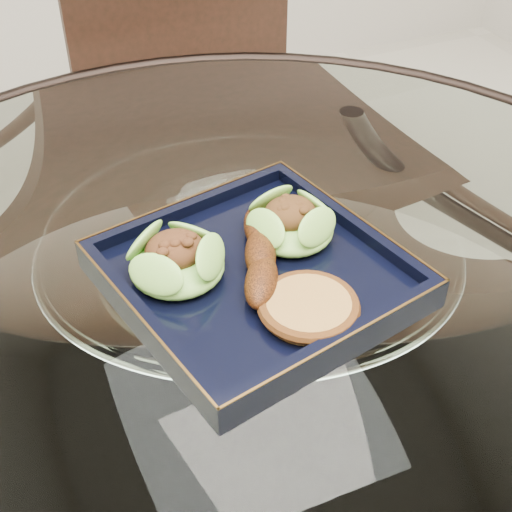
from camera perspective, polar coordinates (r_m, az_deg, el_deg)
name	(u,v)px	position (r m, az deg, el deg)	size (l,w,h in m)	color
dining_table	(250,378)	(0.87, -0.46, -9.74)	(1.13, 1.13, 0.77)	white
dining_chair	(208,172)	(1.32, -3.85, 6.70)	(0.43, 0.43, 0.97)	black
navy_plate	(256,279)	(0.73, 0.00, -1.82)	(0.27, 0.27, 0.02)	black
lettuce_wrap_left	(177,262)	(0.71, -6.36, -0.48)	(0.10, 0.10, 0.03)	#57A32F
lettuce_wrap_right	(291,225)	(0.76, 2.81, 2.51)	(0.09, 0.09, 0.03)	#67AB31
roasted_plantain	(260,254)	(0.72, 0.35, 0.13)	(0.15, 0.03, 0.03)	#562409
crumb_patty	(308,308)	(0.67, 4.22, -4.16)	(0.09, 0.09, 0.02)	#AD8039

